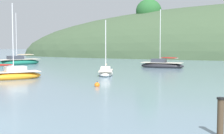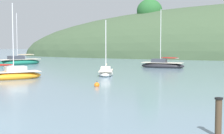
% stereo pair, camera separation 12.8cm
% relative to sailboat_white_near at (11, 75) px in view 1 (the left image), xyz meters
% --- Properties ---
extents(sailboat_white_near, '(5.52, 6.04, 7.65)m').
position_rel_sailboat_white_near_xyz_m(sailboat_white_near, '(0.00, 0.00, 0.00)').
color(sailboat_white_near, orange).
rests_on(sailboat_white_near, ground).
extents(sailboat_yellow_far, '(6.55, 2.63, 8.76)m').
position_rel_sailboat_white_near_xyz_m(sailboat_yellow_far, '(10.99, 20.80, 0.02)').
color(sailboat_yellow_far, '#232328').
rests_on(sailboat_yellow_far, ground).
extents(sailboat_teal_outer, '(5.87, 7.87, 9.00)m').
position_rel_sailboat_white_near_xyz_m(sailboat_teal_outer, '(-13.54, 20.33, 0.07)').
color(sailboat_teal_outer, '#196B56').
rests_on(sailboat_teal_outer, ground).
extents(sailboat_cream_ketch, '(2.93, 4.89, 6.23)m').
position_rel_sailboat_white_near_xyz_m(sailboat_cream_ketch, '(7.41, 6.85, -0.07)').
color(sailboat_cream_ketch, white).
rests_on(sailboat_cream_ketch, ground).
extents(mooring_buoy_inner, '(0.44, 0.44, 0.54)m').
position_rel_sailboat_white_near_xyz_m(mooring_buoy_inner, '(10.13, -2.43, -0.26)').
color(mooring_buoy_inner, orange).
rests_on(mooring_buoy_inner, ground).
extents(jetty_piling, '(0.30, 0.30, 1.46)m').
position_rel_sailboat_white_near_xyz_m(jetty_piling, '(19.84, -14.35, 0.36)').
color(jetty_piling, '#423323').
rests_on(jetty_piling, ground).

